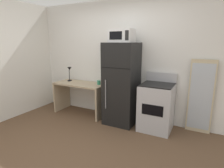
{
  "coord_description": "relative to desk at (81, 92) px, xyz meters",
  "views": [
    {
      "loc": [
        1.7,
        -2.08,
        1.7
      ],
      "look_at": [
        0.05,
        1.1,
        0.88
      ],
      "focal_mm": 29.39,
      "sensor_mm": 36.0,
      "label": 1
    }
  ],
  "objects": [
    {
      "name": "coffee_mug",
      "position": [
        0.47,
        0.07,
        0.27
      ],
      "size": [
        0.08,
        0.08,
        0.09
      ],
      "primitive_type": "cylinder",
      "color": "#338C66",
      "rests_on": "desk"
    },
    {
      "name": "microwave",
      "position": [
        1.09,
        -0.05,
        1.29
      ],
      "size": [
        0.46,
        0.35,
        0.26
      ],
      "color": "silver",
      "rests_on": "refrigerator"
    },
    {
      "name": "desk_lamp",
      "position": [
        -0.37,
        0.07,
        0.46
      ],
      "size": [
        0.14,
        0.12,
        0.35
      ],
      "color": "black",
      "rests_on": "desk"
    },
    {
      "name": "desk",
      "position": [
        0.0,
        0.0,
        0.0
      ],
      "size": [
        1.24,
        0.57,
        0.75
      ],
      "color": "tan",
      "rests_on": "ground"
    },
    {
      "name": "refrigerator",
      "position": [
        1.09,
        -0.03,
        0.32
      ],
      "size": [
        0.63,
        0.65,
        1.69
      ],
      "color": "black",
      "rests_on": "ground"
    },
    {
      "name": "ground_plane",
      "position": [
        0.92,
        -1.35,
        -0.53
      ],
      "size": [
        12.0,
        12.0,
        0.0
      ],
      "primitive_type": "plane",
      "color": "brown"
    },
    {
      "name": "leaning_mirror",
      "position": [
        2.59,
        0.24,
        0.17
      ],
      "size": [
        0.44,
        0.03,
        1.4
      ],
      "color": "#C6B793",
      "rests_on": "ground"
    },
    {
      "name": "oven_range",
      "position": [
        1.83,
        -0.01,
        -0.06
      ],
      "size": [
        0.61,
        0.61,
        1.1
      ],
      "color": "#B7B7BC",
      "rests_on": "ground"
    },
    {
      "name": "wall_back_white",
      "position": [
        0.92,
        0.35,
        0.77
      ],
      "size": [
        5.0,
        0.1,
        2.6
      ],
      "primitive_type": "cube",
      "color": "white",
      "rests_on": "ground"
    }
  ]
}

